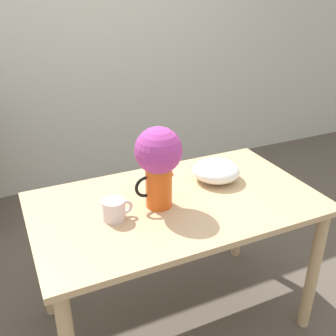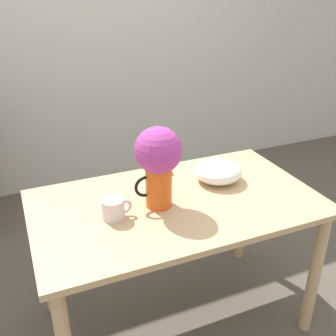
# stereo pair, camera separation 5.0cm
# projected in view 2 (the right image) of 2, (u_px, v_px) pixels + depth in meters

# --- Properties ---
(ground_plane) EXTENTS (12.00, 12.00, 0.00)m
(ground_plane) POSITION_uv_depth(u_px,v_px,m) (185.00, 301.00, 2.32)
(ground_plane) COLOR brown
(wall_back) EXTENTS (8.00, 0.05, 2.60)m
(wall_back) POSITION_uv_depth(u_px,v_px,m) (96.00, 35.00, 3.23)
(wall_back) COLOR silver
(wall_back) RESTS_ON ground_plane
(table) EXTENTS (1.36, 0.79, 0.76)m
(table) POSITION_uv_depth(u_px,v_px,m) (176.00, 220.00, 1.93)
(table) COLOR tan
(table) RESTS_ON ground_plane
(flower_vase) EXTENTS (0.22, 0.21, 0.39)m
(flower_vase) POSITION_uv_depth(u_px,v_px,m) (158.00, 159.00, 1.74)
(flower_vase) COLOR #E05619
(flower_vase) RESTS_ON table
(coffee_mug) EXTENTS (0.14, 0.10, 0.09)m
(coffee_mug) POSITION_uv_depth(u_px,v_px,m) (114.00, 209.00, 1.73)
(coffee_mug) COLOR silver
(coffee_mug) RESTS_ON table
(white_bowl) EXTENTS (0.25, 0.25, 0.11)m
(white_bowl) POSITION_uv_depth(u_px,v_px,m) (218.00, 171.00, 2.05)
(white_bowl) COLOR white
(white_bowl) RESTS_ON table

